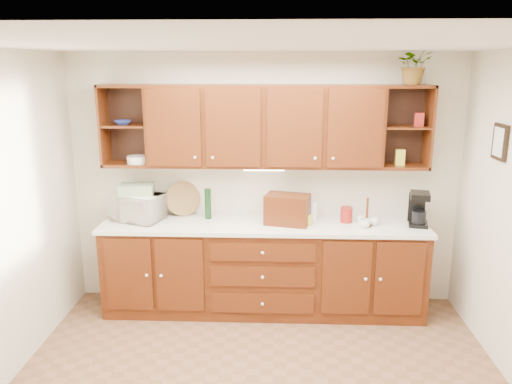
# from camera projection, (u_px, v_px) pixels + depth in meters

# --- Properties ---
(ceiling) EXTENTS (4.00, 4.00, 0.00)m
(ceiling) POSITION_uv_depth(u_px,v_px,m) (259.00, 44.00, 3.16)
(ceiling) COLOR white
(ceiling) RESTS_ON back_wall
(back_wall) EXTENTS (4.00, 0.00, 4.00)m
(back_wall) POSITION_uv_depth(u_px,v_px,m) (264.00, 181.00, 5.18)
(back_wall) COLOR beige
(back_wall) RESTS_ON floor
(base_cabinets) EXTENTS (3.20, 0.60, 0.90)m
(base_cabinets) POSITION_uv_depth(u_px,v_px,m) (263.00, 269.00, 5.10)
(base_cabinets) COLOR #3A1606
(base_cabinets) RESTS_ON floor
(countertop) EXTENTS (3.24, 0.64, 0.04)m
(countertop) POSITION_uv_depth(u_px,v_px,m) (263.00, 225.00, 4.97)
(countertop) COLOR white
(countertop) RESTS_ON base_cabinets
(upper_cabinets) EXTENTS (3.20, 0.33, 0.80)m
(upper_cabinets) POSITION_uv_depth(u_px,v_px,m) (265.00, 126.00, 4.88)
(upper_cabinets) COLOR #3A1606
(upper_cabinets) RESTS_ON back_wall
(undercabinet_light) EXTENTS (0.40, 0.05, 0.02)m
(undercabinet_light) POSITION_uv_depth(u_px,v_px,m) (264.00, 169.00, 4.93)
(undercabinet_light) COLOR white
(undercabinet_light) RESTS_ON upper_cabinets
(framed_picture) EXTENTS (0.03, 0.24, 0.30)m
(framed_picture) POSITION_uv_depth(u_px,v_px,m) (500.00, 142.00, 4.14)
(framed_picture) COLOR black
(framed_picture) RESTS_ON right_wall
(wicker_basket) EXTENTS (0.26, 0.26, 0.13)m
(wicker_basket) POSITION_uv_depth(u_px,v_px,m) (146.00, 216.00, 4.99)
(wicker_basket) COLOR #9D7741
(wicker_basket) RESTS_ON countertop
(microwave) EXTENTS (0.57, 0.48, 0.27)m
(microwave) POSITION_uv_depth(u_px,v_px,m) (138.00, 207.00, 5.05)
(microwave) COLOR silver
(microwave) RESTS_ON countertop
(towel_stack) EXTENTS (0.36, 0.28, 0.10)m
(towel_stack) POSITION_uv_depth(u_px,v_px,m) (136.00, 189.00, 5.00)
(towel_stack) COLOR #BFC25B
(towel_stack) RESTS_ON microwave
(wine_bottle) EXTENTS (0.09, 0.09, 0.31)m
(wine_bottle) POSITION_uv_depth(u_px,v_px,m) (208.00, 204.00, 5.09)
(wine_bottle) COLOR black
(wine_bottle) RESTS_ON countertop
(woven_tray) EXTENTS (0.37, 0.21, 0.36)m
(woven_tray) POSITION_uv_depth(u_px,v_px,m) (184.00, 214.00, 5.24)
(woven_tray) COLOR #9D7741
(woven_tray) RESTS_ON countertop
(bread_box) EXTENTS (0.48, 0.36, 0.30)m
(bread_box) POSITION_uv_depth(u_px,v_px,m) (287.00, 209.00, 4.92)
(bread_box) COLOR #3A1606
(bread_box) RESTS_ON countertop
(mug_tree) EXTENTS (0.24, 0.24, 0.28)m
(mug_tree) POSITION_uv_depth(u_px,v_px,m) (367.00, 221.00, 4.90)
(mug_tree) COLOR #3A1606
(mug_tree) RESTS_ON countertop
(canister_red) EXTENTS (0.14, 0.14, 0.15)m
(canister_red) POSITION_uv_depth(u_px,v_px,m) (346.00, 215.00, 4.99)
(canister_red) COLOR maroon
(canister_red) RESTS_ON countertop
(canister_white) EXTENTS (0.10, 0.10, 0.20)m
(canister_white) POSITION_uv_depth(u_px,v_px,m) (313.00, 211.00, 5.04)
(canister_white) COLOR white
(canister_white) RESTS_ON countertop
(canister_yellow) EXTENTS (0.11, 0.11, 0.10)m
(canister_yellow) POSITION_uv_depth(u_px,v_px,m) (307.00, 220.00, 4.91)
(canister_yellow) COLOR gold
(canister_yellow) RESTS_ON countertop
(coffee_maker) EXTENTS (0.22, 0.26, 0.33)m
(coffee_maker) POSITION_uv_depth(u_px,v_px,m) (418.00, 209.00, 4.89)
(coffee_maker) COLOR black
(coffee_maker) RESTS_ON countertop
(bowl_stack) EXTENTS (0.22, 0.22, 0.04)m
(bowl_stack) POSITION_uv_depth(u_px,v_px,m) (123.00, 123.00, 4.91)
(bowl_stack) COLOR navy
(bowl_stack) RESTS_ON upper_cabinets
(plate_stack) EXTENTS (0.27, 0.27, 0.07)m
(plate_stack) POSITION_uv_depth(u_px,v_px,m) (138.00, 159.00, 4.98)
(plate_stack) COLOR white
(plate_stack) RESTS_ON upper_cabinets
(pantry_box_yellow) EXTENTS (0.09, 0.07, 0.15)m
(pantry_box_yellow) POSITION_uv_depth(u_px,v_px,m) (400.00, 157.00, 4.86)
(pantry_box_yellow) COLOR gold
(pantry_box_yellow) RESTS_ON upper_cabinets
(pantry_box_red) EXTENTS (0.10, 0.09, 0.13)m
(pantry_box_red) POSITION_uv_depth(u_px,v_px,m) (419.00, 120.00, 4.77)
(pantry_box_red) COLOR maroon
(pantry_box_red) RESTS_ON upper_cabinets
(potted_plant) EXTENTS (0.42, 0.40, 0.38)m
(potted_plant) POSITION_uv_depth(u_px,v_px,m) (414.00, 64.00, 4.62)
(potted_plant) COLOR #999999
(potted_plant) RESTS_ON upper_cabinets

